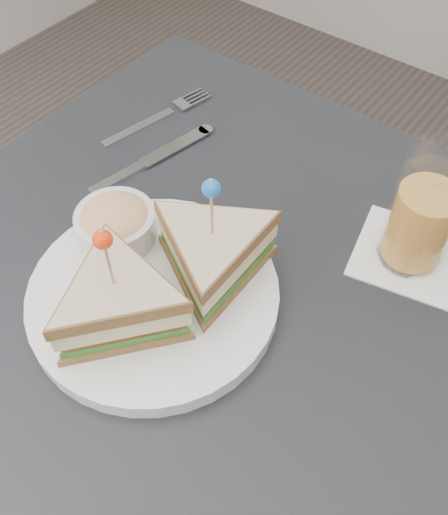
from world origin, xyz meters
TOP-DOWN VIEW (x-y plane):
  - ground_plane at (0.00, 0.00)m, footprint 3.50×3.50m
  - table at (0.00, 0.00)m, footprint 0.80×0.80m
  - plate_meal at (-0.03, -0.05)m, footprint 0.38×0.38m
  - cutlery_fork at (-0.26, 0.21)m, footprint 0.06×0.20m
  - cutlery_knife at (-0.21, 0.11)m, footprint 0.06×0.21m
  - drink_set at (0.17, 0.18)m, footprint 0.15×0.15m

SIDE VIEW (x-z plane):
  - ground_plane at x=0.00m, z-range 0.00..0.00m
  - table at x=0.00m, z-range 0.30..1.05m
  - cutlery_fork at x=-0.26m, z-range 0.75..0.76m
  - cutlery_knife at x=-0.21m, z-range 0.75..0.76m
  - plate_meal at x=-0.03m, z-range 0.71..0.88m
  - drink_set at x=0.17m, z-range 0.74..0.90m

